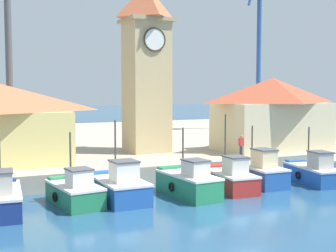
# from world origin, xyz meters

# --- Properties ---
(ground_plane) EXTENTS (300.00, 300.00, 0.00)m
(ground_plane) POSITION_xyz_m (0.00, 0.00, 0.00)
(ground_plane) COLOR navy
(quay_wharf) EXTENTS (120.00, 40.00, 1.11)m
(quay_wharf) POSITION_xyz_m (0.00, 28.50, 0.55)
(quay_wharf) COLOR #A89E89
(quay_wharf) RESTS_ON ground
(fishing_boat_left_outer) EXTENTS (2.41, 5.05, 3.63)m
(fishing_boat_left_outer) POSITION_xyz_m (-11.09, 5.12, 0.75)
(fishing_boat_left_outer) COLOR navy
(fishing_boat_left_outer) RESTS_ON ground
(fishing_boat_left_inner) EXTENTS (2.35, 4.25, 3.78)m
(fishing_boat_left_inner) POSITION_xyz_m (-7.44, 5.18, 0.71)
(fishing_boat_left_inner) COLOR #237A4C
(fishing_boat_left_inner) RESTS_ON ground
(fishing_boat_mid_left) EXTENTS (2.28, 4.56, 4.34)m
(fishing_boat_mid_left) POSITION_xyz_m (-5.01, 5.08, 0.78)
(fishing_boat_mid_left) COLOR #2356A8
(fishing_boat_mid_left) RESTS_ON ground
(fishing_boat_center) EXTENTS (2.14, 4.62, 3.86)m
(fishing_boat_center) POSITION_xyz_m (-1.17, 4.38, 0.79)
(fishing_boat_center) COLOR #237A4C
(fishing_boat_center) RESTS_ON ground
(fishing_boat_mid_right) EXTENTS (2.22, 4.50, 4.52)m
(fishing_boat_mid_right) POSITION_xyz_m (1.79, 4.73, 0.74)
(fishing_boat_mid_right) COLOR #AD2823
(fishing_boat_mid_right) RESTS_ON ground
(fishing_boat_right_inner) EXTENTS (2.16, 4.84, 3.69)m
(fishing_boat_right_inner) POSITION_xyz_m (4.36, 5.50, 0.80)
(fishing_boat_right_inner) COLOR #2356A8
(fishing_boat_right_inner) RESTS_ON ground
(fishing_boat_right_outer) EXTENTS (2.57, 4.77, 3.58)m
(fishing_boat_right_outer) POSITION_xyz_m (7.90, 4.32, 0.72)
(fishing_boat_right_outer) COLOR #2356A8
(fishing_boat_right_outer) RESTS_ON ground
(clock_tower) EXTENTS (3.55, 3.55, 14.62)m
(clock_tower) POSITION_xyz_m (0.92, 15.41, 8.00)
(clock_tower) COLOR tan
(clock_tower) RESTS_ON quay_wharf
(warehouse_right) EXTENTS (9.33, 5.45, 5.85)m
(warehouse_right) POSITION_xyz_m (10.76, 12.29, 4.11)
(warehouse_right) COLOR beige
(warehouse_right) RESTS_ON quay_wharf
(port_crane_near) EXTENTS (4.53, 7.38, 20.82)m
(port_crane_near) POSITION_xyz_m (-8.50, 21.92, 8.86)
(port_crane_near) COLOR #353539
(port_crane_near) RESTS_ON quay_wharf
(port_crane_far) EXTENTS (4.49, 8.63, 20.84)m
(port_crane_far) POSITION_xyz_m (21.30, 28.66, 8.85)
(port_crane_far) COLOR navy
(port_crane_far) RESTS_ON quay_wharf
(dock_worker_near_tower) EXTENTS (0.34, 0.22, 1.62)m
(dock_worker_near_tower) POSITION_xyz_m (5.85, 9.51, 1.95)
(dock_worker_near_tower) COLOR #33333D
(dock_worker_near_tower) RESTS_ON quay_wharf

